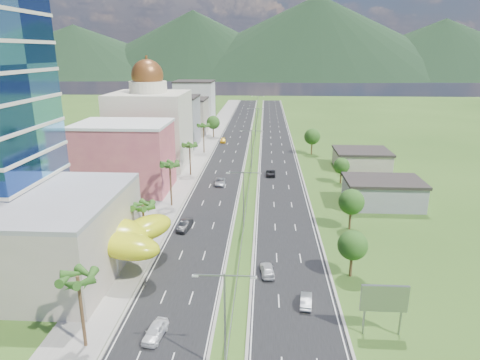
# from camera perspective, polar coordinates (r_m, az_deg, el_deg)

# --- Properties ---
(ground) EXTENTS (500.00, 500.00, 0.00)m
(ground) POSITION_cam_1_polar(r_m,az_deg,el_deg) (67.62, 0.02, -10.20)
(ground) COLOR #2D5119
(ground) RESTS_ON ground
(road_left) EXTENTS (11.00, 260.00, 0.04)m
(road_left) POSITION_cam_1_polar(r_m,az_deg,el_deg) (153.63, -0.80, 5.30)
(road_left) COLOR black
(road_left) RESTS_ON ground
(road_right) EXTENTS (11.00, 260.00, 0.04)m
(road_right) POSITION_cam_1_polar(r_m,az_deg,el_deg) (153.29, 4.83, 5.22)
(road_right) COLOR black
(road_right) RESTS_ON ground
(sidewalk_left) EXTENTS (7.00, 260.00, 0.12)m
(sidewalk_left) POSITION_cam_1_polar(r_m,az_deg,el_deg) (154.60, -4.33, 5.35)
(sidewalk_left) COLOR gray
(sidewalk_left) RESTS_ON ground
(median_guardrail) EXTENTS (0.10, 216.06, 0.76)m
(median_guardrail) POSITION_cam_1_polar(r_m,az_deg,el_deg) (135.55, 1.82, 3.99)
(median_guardrail) COLOR gray
(median_guardrail) RESTS_ON ground
(streetlight_median_a) EXTENTS (6.04, 0.25, 11.00)m
(streetlight_median_a) POSITION_cam_1_polar(r_m,az_deg,el_deg) (42.68, -2.04, -17.37)
(streetlight_median_a) COLOR gray
(streetlight_median_a) RESTS_ON ground
(streetlight_median_b) EXTENTS (6.04, 0.25, 11.00)m
(streetlight_median_b) POSITION_cam_1_polar(r_m,az_deg,el_deg) (74.20, 0.48, -2.02)
(streetlight_median_b) COLOR gray
(streetlight_median_b) RESTS_ON ground
(streetlight_median_c) EXTENTS (6.04, 0.25, 11.00)m
(streetlight_median_c) POSITION_cam_1_polar(r_m,az_deg,el_deg) (112.77, 1.52, 4.55)
(streetlight_median_c) COLOR gray
(streetlight_median_c) RESTS_ON ground
(streetlight_median_d) EXTENTS (6.04, 0.25, 11.00)m
(streetlight_median_d) POSITION_cam_1_polar(r_m,az_deg,el_deg) (157.01, 2.08, 8.04)
(streetlight_median_d) COLOR gray
(streetlight_median_d) RESTS_ON ground
(streetlight_median_e) EXTENTS (6.04, 0.25, 11.00)m
(streetlight_median_e) POSITION_cam_1_polar(r_m,az_deg,el_deg) (201.59, 2.40, 9.99)
(streetlight_median_e) COLOR gray
(streetlight_median_e) RESTS_ON ground
(mall_podium) EXTENTS (30.00, 24.00, 11.00)m
(mall_podium) POSITION_cam_1_polar(r_m,az_deg,el_deg) (69.50, -27.87, -6.52)
(mall_podium) COLOR #A49887
(mall_podium) RESTS_ON ground
(lime_canopy) EXTENTS (18.00, 15.00, 7.40)m
(lime_canopy) POSITION_cam_1_polar(r_m,az_deg,el_deg) (66.08, -17.91, -6.96)
(lime_canopy) COLOR #BBC212
(lime_canopy) RESTS_ON ground
(pink_shophouse) EXTENTS (20.00, 15.00, 15.00)m
(pink_shophouse) POSITION_cam_1_polar(r_m,az_deg,el_deg) (100.11, -15.09, 2.83)
(pink_shophouse) COLOR #BA4C5F
(pink_shophouse) RESTS_ON ground
(domed_building) EXTENTS (20.00, 20.00, 28.70)m
(domed_building) POSITION_cam_1_polar(r_m,az_deg,el_deg) (120.93, -11.87, 7.26)
(domed_building) COLOR beige
(domed_building) RESTS_ON ground
(midrise_grey) EXTENTS (16.00, 15.00, 16.00)m
(midrise_grey) POSITION_cam_1_polar(r_m,az_deg,el_deg) (145.21, -8.87, 7.63)
(midrise_grey) COLOR gray
(midrise_grey) RESTS_ON ground
(midrise_beige) EXTENTS (16.00, 15.00, 13.00)m
(midrise_beige) POSITION_cam_1_polar(r_m,az_deg,el_deg) (166.75, -7.27, 8.35)
(midrise_beige) COLOR #A49887
(midrise_beige) RESTS_ON ground
(midrise_white) EXTENTS (16.00, 15.00, 18.00)m
(midrise_white) POSITION_cam_1_polar(r_m,az_deg,el_deg) (188.88, -6.03, 10.14)
(midrise_white) COLOR silver
(midrise_white) RESTS_ON ground
(billboard) EXTENTS (5.20, 0.35, 6.20)m
(billboard) POSITION_cam_1_polar(r_m,az_deg,el_deg) (51.46, 18.68, -14.90)
(billboard) COLOR gray
(billboard) RESTS_ON ground
(shed_near) EXTENTS (15.00, 10.00, 5.00)m
(shed_near) POSITION_cam_1_polar(r_m,az_deg,el_deg) (92.96, 18.48, -1.74)
(shed_near) COLOR gray
(shed_near) RESTS_ON ground
(shed_far) EXTENTS (14.00, 12.00, 4.40)m
(shed_far) POSITION_cam_1_polar(r_m,az_deg,el_deg) (121.53, 15.89, 2.61)
(shed_far) COLOR #A49887
(shed_far) RESTS_ON ground
(palm_tree_a) EXTENTS (3.60, 3.60, 9.10)m
(palm_tree_a) POSITION_cam_1_polar(r_m,az_deg,el_deg) (48.29, -20.80, -12.42)
(palm_tree_a) COLOR #47301C
(palm_tree_a) RESTS_ON ground
(palm_tree_b) EXTENTS (3.60, 3.60, 8.10)m
(palm_tree_b) POSITION_cam_1_polar(r_m,az_deg,el_deg) (69.16, -12.83, -3.62)
(palm_tree_b) COLOR #47301C
(palm_tree_b) RESTS_ON ground
(palm_tree_c) EXTENTS (3.60, 3.60, 9.60)m
(palm_tree_c) POSITION_cam_1_polar(r_m,az_deg,el_deg) (87.19, -9.34, 1.84)
(palm_tree_c) COLOR #47301C
(palm_tree_c) RESTS_ON ground
(palm_tree_d) EXTENTS (3.60, 3.60, 8.60)m
(palm_tree_d) POSITION_cam_1_polar(r_m,az_deg,el_deg) (109.33, -6.73, 4.47)
(palm_tree_d) COLOR #47301C
(palm_tree_d) RESTS_ON ground
(palm_tree_e) EXTENTS (3.60, 3.60, 9.40)m
(palm_tree_e) POSITION_cam_1_polar(r_m,az_deg,el_deg) (133.41, -4.90, 7.10)
(palm_tree_e) COLOR #47301C
(palm_tree_e) RESTS_ON ground
(leafy_tree_lfar) EXTENTS (4.90, 4.90, 8.05)m
(leafy_tree_lfar) POSITION_cam_1_polar(r_m,az_deg,el_deg) (158.30, -3.59, 7.66)
(leafy_tree_lfar) COLOR #47301C
(leafy_tree_lfar) RESTS_ON ground
(leafy_tree_ra) EXTENTS (4.20, 4.20, 6.90)m
(leafy_tree_ra) POSITION_cam_1_polar(r_m,az_deg,el_deg) (62.19, 14.79, -8.43)
(leafy_tree_ra) COLOR #47301C
(leafy_tree_ra) RESTS_ON ground
(leafy_tree_rb) EXTENTS (4.55, 4.55, 7.47)m
(leafy_tree_rb) POSITION_cam_1_polar(r_m,az_deg,el_deg) (78.07, 14.64, -2.84)
(leafy_tree_rb) COLOR #47301C
(leafy_tree_rb) RESTS_ON ground
(leafy_tree_rc) EXTENTS (3.85, 3.85, 6.33)m
(leafy_tree_rc) POSITION_cam_1_polar(r_m,az_deg,el_deg) (105.17, 13.40, 1.85)
(leafy_tree_rc) COLOR #47301C
(leafy_tree_rc) RESTS_ON ground
(leafy_tree_rd) EXTENTS (4.90, 4.90, 8.05)m
(leafy_tree_rd) POSITION_cam_1_polar(r_m,az_deg,el_deg) (133.32, 9.61, 5.73)
(leafy_tree_rd) COLOR #47301C
(leafy_tree_rd) RESTS_ON ground
(mountain_ridge) EXTENTS (860.00, 140.00, 90.00)m
(mountain_ridge) POSITION_cam_1_polar(r_m,az_deg,el_deg) (514.16, 9.96, 13.17)
(mountain_ridge) COLOR black
(mountain_ridge) RESTS_ON ground
(car_white_near_left) EXTENTS (2.47, 4.74, 1.54)m
(car_white_near_left) POSITION_cam_1_polar(r_m,az_deg,el_deg) (51.38, -11.23, -19.15)
(car_white_near_left) COLOR white
(car_white_near_left) RESTS_ON road_left
(car_dark_left) EXTENTS (2.46, 5.11, 1.62)m
(car_dark_left) POSITION_cam_1_polar(r_m,az_deg,el_deg) (77.48, -7.36, -6.00)
(car_dark_left) COLOR black
(car_dark_left) RESTS_ON road_left
(car_silver_mid_left) EXTENTS (2.77, 5.41, 1.46)m
(car_silver_mid_left) POSITION_cam_1_polar(r_m,az_deg,el_deg) (102.14, -2.67, -0.24)
(car_silver_mid_left) COLOR #A0A4A8
(car_silver_mid_left) RESTS_ON road_left
(car_yellow_far_left) EXTENTS (2.31, 4.85, 1.37)m
(car_yellow_far_left) POSITION_cam_1_polar(r_m,az_deg,el_deg) (150.19, -2.29, 5.30)
(car_yellow_far_left) COLOR gold
(car_yellow_far_left) RESTS_ON road_left
(car_white_near_right) EXTENTS (2.35, 4.71, 1.54)m
(car_white_near_right) POSITION_cam_1_polar(r_m,az_deg,el_deg) (62.46, 3.66, -11.83)
(car_white_near_right) COLOR silver
(car_white_near_right) RESTS_ON road_right
(car_silver_right) EXTENTS (1.85, 4.15, 1.32)m
(car_silver_right) POSITION_cam_1_polar(r_m,az_deg,el_deg) (56.39, 8.80, -15.57)
(car_silver_right) COLOR #B3B5BB
(car_silver_right) RESTS_ON road_right
(car_dark_far_right) EXTENTS (2.42, 5.14, 1.42)m
(car_dark_far_right) POSITION_cam_1_polar(r_m,az_deg,el_deg) (109.98, 4.11, 0.97)
(car_dark_far_right) COLOR black
(car_dark_far_right) RESTS_ON road_right
(motorcycle) EXTENTS (0.68, 1.83, 1.14)m
(motorcycle) POSITION_cam_1_polar(r_m,az_deg,el_deg) (60.92, -12.48, -13.23)
(motorcycle) COLOR black
(motorcycle) RESTS_ON road_left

